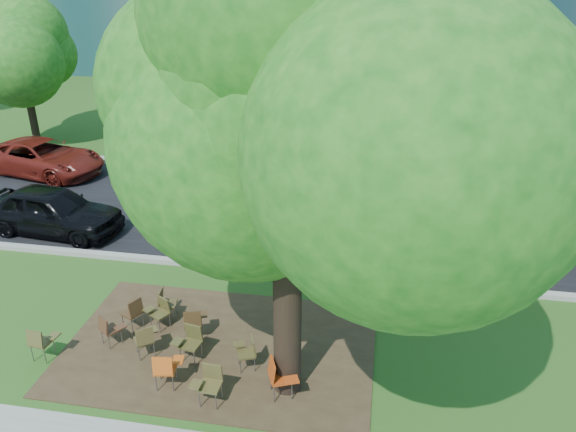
% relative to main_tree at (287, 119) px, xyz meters
% --- Properties ---
extents(ground, '(160.00, 160.00, 0.00)m').
position_rel_main_tree_xyz_m(ground, '(-2.75, 1.50, -5.73)').
color(ground, '#264A17').
rests_on(ground, ground).
extents(dirt_patch, '(7.00, 4.50, 0.03)m').
position_rel_main_tree_xyz_m(dirt_patch, '(-1.75, 1.00, -5.72)').
color(dirt_patch, '#382819').
rests_on(dirt_patch, ground).
extents(asphalt_road, '(80.00, 8.00, 0.04)m').
position_rel_main_tree_xyz_m(asphalt_road, '(-2.75, 8.50, -5.71)').
color(asphalt_road, black).
rests_on(asphalt_road, ground).
extents(kerb_near, '(80.00, 0.25, 0.14)m').
position_rel_main_tree_xyz_m(kerb_near, '(-2.75, 4.50, -5.66)').
color(kerb_near, gray).
rests_on(kerb_near, ground).
extents(kerb_far, '(80.00, 0.25, 0.14)m').
position_rel_main_tree_xyz_m(kerb_far, '(-2.75, 12.60, -5.66)').
color(kerb_far, gray).
rests_on(kerb_far, ground).
extents(bg_tree_0, '(5.20, 5.20, 7.18)m').
position_rel_main_tree_xyz_m(bg_tree_0, '(-14.75, 14.50, -1.16)').
color(bg_tree_0, black).
rests_on(bg_tree_0, ground).
extents(bg_tree_2, '(4.80, 4.80, 6.62)m').
position_rel_main_tree_xyz_m(bg_tree_2, '(-7.75, 17.50, -1.52)').
color(bg_tree_2, black).
rests_on(bg_tree_2, ground).
extents(bg_tree_3, '(5.60, 5.60, 7.84)m').
position_rel_main_tree_xyz_m(bg_tree_3, '(5.25, 15.50, -0.70)').
color(bg_tree_3, black).
rests_on(bg_tree_3, ground).
extents(main_tree, '(7.20, 7.20, 9.35)m').
position_rel_main_tree_xyz_m(main_tree, '(0.00, 0.00, 0.00)').
color(main_tree, black).
rests_on(main_tree, ground).
extents(school_bus, '(11.71, 3.91, 2.81)m').
position_rel_main_tree_xyz_m(school_bus, '(1.64, 7.51, -4.11)').
color(school_bus, orange).
rests_on(school_bus, ground).
extents(chair_0, '(0.58, 0.50, 0.84)m').
position_rel_main_tree_xyz_m(chair_0, '(-5.49, -0.06, -5.21)').
color(chair_0, '#4E4822').
rests_on(chair_0, ground).
extents(chair_1, '(0.68, 0.53, 0.80)m').
position_rel_main_tree_xyz_m(chair_1, '(-4.24, 0.66, -5.24)').
color(chair_1, '#4A2B1A').
rests_on(chair_1, ground).
extents(chair_2, '(0.56, 0.71, 0.84)m').
position_rel_main_tree_xyz_m(chair_2, '(-3.26, 0.42, -5.21)').
color(chair_2, '#4C4121').
rests_on(chair_2, ground).
extents(chair_3, '(0.63, 0.51, 0.87)m').
position_rel_main_tree_xyz_m(chair_3, '(-2.26, 0.51, -5.20)').
color(chair_3, '#44401D').
rests_on(chair_3, ground).
extents(chair_4, '(0.60, 0.60, 0.89)m').
position_rel_main_tree_xyz_m(chair_4, '(-2.45, -0.45, -5.18)').
color(chair_4, '#C65015').
rests_on(chair_4, ground).
extents(chair_5, '(0.58, 0.51, 0.87)m').
position_rel_main_tree_xyz_m(chair_5, '(-1.45, -0.67, -5.20)').
color(chair_5, '#4F4622').
rests_on(chair_5, ground).
extents(chair_6, '(0.61, 0.54, 0.79)m').
position_rel_main_tree_xyz_m(chair_6, '(-0.94, 0.46, -5.24)').
color(chair_6, '#463F1E').
rests_on(chair_6, ground).
extents(chair_7, '(0.72, 0.63, 0.92)m').
position_rel_main_tree_xyz_m(chair_7, '(-0.12, -0.31, -5.16)').
color(chair_7, '#B13F12').
rests_on(chair_7, ground).
extents(chair_8, '(0.55, 0.69, 0.85)m').
position_rel_main_tree_xyz_m(chair_8, '(-3.96, 1.37, -5.21)').
color(chair_8, '#442D18').
rests_on(chair_8, ground).
extents(chair_9, '(0.66, 0.52, 0.79)m').
position_rel_main_tree_xyz_m(chair_9, '(-3.36, 1.53, -5.24)').
color(chair_9, '#46421E').
rests_on(chair_9, ground).
extents(chair_10, '(0.53, 0.54, 0.82)m').
position_rel_main_tree_xyz_m(chair_10, '(-3.36, 1.88, -5.23)').
color(chair_10, '#463B1E').
rests_on(chair_10, ground).
extents(chair_11, '(0.59, 0.65, 0.86)m').
position_rel_main_tree_xyz_m(chair_11, '(-2.41, 1.20, -5.20)').
color(chair_11, '#422D17').
rests_on(chair_11, ground).
extents(black_car, '(4.68, 2.26, 1.54)m').
position_rel_main_tree_xyz_m(black_car, '(-8.65, 5.80, -4.96)').
color(black_car, black).
rests_on(black_car, ground).
extents(bg_car_red, '(5.48, 3.36, 1.42)m').
position_rel_main_tree_xyz_m(bg_car_red, '(-11.93, 10.58, -5.02)').
color(bg_car_red, '#5D160F').
rests_on(bg_car_red, ground).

